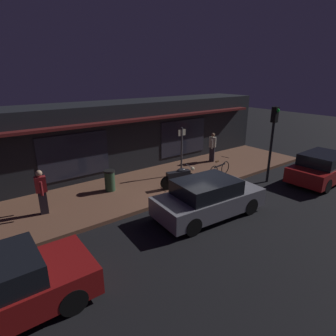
{
  "coord_description": "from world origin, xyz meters",
  "views": [
    {
      "loc": [
        -7.18,
        -7.2,
        5.02
      ],
      "look_at": [
        0.11,
        2.4,
        0.95
      ],
      "focal_mm": 30.02,
      "sensor_mm": 36.0,
      "label": 1
    }
  ],
  "objects": [
    {
      "name": "bicycle_parked",
      "position": [
        2.81,
        1.74,
        0.51
      ],
      "size": [
        1.65,
        0.42,
        0.91
      ],
      "color": "black",
      "rests_on": "sidewalk_slab"
    },
    {
      "name": "parked_car_far",
      "position": [
        -0.35,
        -0.63,
        0.7
      ],
      "size": [
        4.22,
        2.06,
        1.42
      ],
      "color": "black",
      "rests_on": "ground_plane"
    },
    {
      "name": "person_photographer",
      "position": [
        -5.2,
        2.88,
        1.03
      ],
      "size": [
        0.41,
        0.62,
        1.67
      ],
      "color": "#28232D",
      "rests_on": "sidewalk_slab"
    },
    {
      "name": "traffic_light_pole",
      "position": [
        4.4,
        0.06,
        2.48
      ],
      "size": [
        0.24,
        0.33,
        3.6
      ],
      "color": "black",
      "rests_on": "ground_plane"
    },
    {
      "name": "parked_car_across",
      "position": [
        6.58,
        -1.48,
        0.7
      ],
      "size": [
        4.16,
        1.9,
        1.42
      ],
      "color": "black",
      "rests_on": "ground_plane"
    },
    {
      "name": "sign_post",
      "position": [
        1.47,
        3.09,
        1.51
      ],
      "size": [
        0.44,
        0.09,
        2.4
      ],
      "color": "#47474C",
      "rests_on": "sidewalk_slab"
    },
    {
      "name": "person_bystander",
      "position": [
        4.33,
        3.75,
        1.03
      ],
      "size": [
        0.54,
        0.44,
        1.67
      ],
      "color": "#28232D",
      "rests_on": "sidewalk_slab"
    },
    {
      "name": "motorcycle",
      "position": [
        0.3,
        1.84,
        0.65
      ],
      "size": [
        1.69,
        0.63,
        0.97
      ],
      "color": "black",
      "rests_on": "sidewalk_slab"
    },
    {
      "name": "ground_plane",
      "position": [
        0.0,
        0.0,
        0.0
      ],
      "size": [
        60.0,
        60.0,
        0.0
      ],
      "primitive_type": "plane",
      "color": "black"
    },
    {
      "name": "sidewalk_slab",
      "position": [
        0.0,
        3.0,
        0.07
      ],
      "size": [
        18.0,
        4.0,
        0.15
      ],
      "primitive_type": "cube",
      "color": "brown",
      "rests_on": "ground_plane"
    },
    {
      "name": "trash_bin",
      "position": [
        -2.33,
        3.37,
        0.62
      ],
      "size": [
        0.48,
        0.48,
        0.93
      ],
      "color": "#2D4C33",
      "rests_on": "sidewalk_slab"
    },
    {
      "name": "storefront_building",
      "position": [
        0.0,
        6.39,
        1.8
      ],
      "size": [
        18.0,
        3.3,
        3.6
      ],
      "color": "black",
      "rests_on": "ground_plane"
    }
  ]
}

